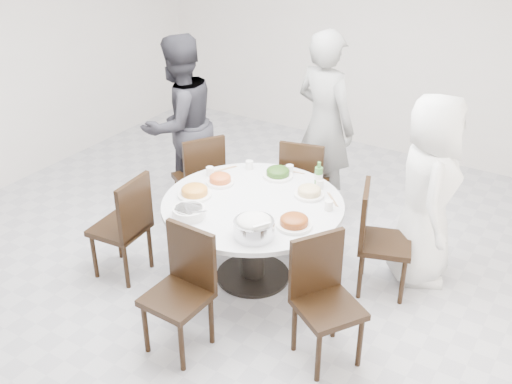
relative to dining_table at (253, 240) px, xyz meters
The scene contains 23 objects.
floor 0.53m from the dining_table, 140.65° to the left, with size 6.00×6.00×0.01m, color #B7B7BC.
wall_back 3.40m from the dining_table, 95.03° to the left, with size 6.00×0.01×2.80m, color silver.
wall_left 3.45m from the dining_table, behind, with size 0.01×6.00×2.80m, color silver.
dining_table is the anchor object (origin of this frame).
chair_ne 1.10m from the dining_table, 23.27° to the left, with size 0.42×0.42×0.95m, color black.
chair_n 1.04m from the dining_table, 92.69° to the left, with size 0.42×0.42×0.95m, color black.
chair_nw 1.15m from the dining_table, 150.28° to the left, with size 0.42×0.42×0.95m, color black.
chair_sw 1.15m from the dining_table, 151.91° to the right, with size 0.42×0.42×0.95m, color black.
chair_s 1.04m from the dining_table, 89.78° to the right, with size 0.42×0.42×0.95m, color black.
chair_se 1.13m from the dining_table, 29.86° to the right, with size 0.42×0.42×0.95m, color black.
diner_right 1.51m from the dining_table, 33.36° to the left, with size 0.81×0.53×1.66m, color white.
diner_middle 1.51m from the dining_table, 91.60° to the left, with size 0.69×0.45×1.89m, color black.
diner_left 1.61m from the dining_table, 151.03° to the left, with size 0.88×0.68×1.80m, color #222227.
dish_greens 0.65m from the dining_table, 95.99° to the left, with size 0.26×0.26×0.07m, color white.
dish_pale 0.63m from the dining_table, 43.92° to the left, with size 0.25×0.25×0.07m, color white.
dish_orange 0.60m from the dining_table, 162.69° to the left, with size 0.24×0.24×0.06m, color white.
dish_redbrown 0.64m from the dining_table, 18.63° to the right, with size 0.28×0.28×0.07m, color white.
dish_tofu 0.64m from the dining_table, 160.18° to the right, with size 0.29×0.29×0.07m, color white.
rice_bowl 0.68m from the dining_table, 56.91° to the right, with size 0.31×0.31×0.13m, color silver.
soup_bowl 0.69m from the dining_table, 122.66° to the right, with size 0.26×0.26×0.08m, color white.
beverage_bottle 0.79m from the dining_table, 57.25° to the left, with size 0.07×0.07×0.23m, color #35722D.
tea_cups 0.75m from the dining_table, 91.83° to the left, with size 0.07×0.07×0.08m, color white.
chopsticks 0.76m from the dining_table, 89.41° to the left, with size 0.24×0.04×0.01m, color tan, non-canonical shape.
Camera 1 is at (2.57, -3.86, 3.14)m, focal length 42.00 mm.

